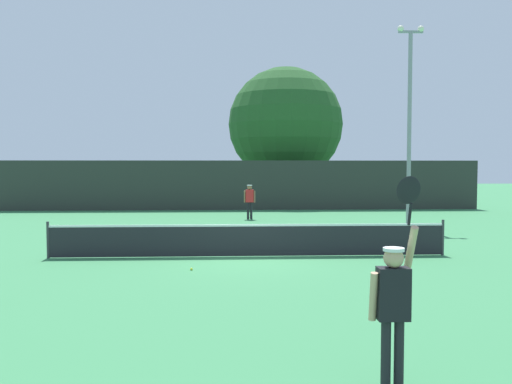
# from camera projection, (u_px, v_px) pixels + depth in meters

# --- Properties ---
(ground_plane) EXTENTS (120.00, 120.00, 0.00)m
(ground_plane) POSITION_uv_depth(u_px,v_px,m) (249.00, 257.00, 15.87)
(ground_plane) COLOR #387F4C
(tennis_net) EXTENTS (11.74, 0.08, 1.07)m
(tennis_net) POSITION_uv_depth(u_px,v_px,m) (249.00, 239.00, 15.85)
(tennis_net) COLOR #232328
(tennis_net) RESTS_ON ground
(perimeter_fence) EXTENTS (29.07, 0.12, 2.97)m
(perimeter_fence) POSITION_uv_depth(u_px,v_px,m) (240.00, 185.00, 32.21)
(perimeter_fence) COLOR #2D332D
(perimeter_fence) RESTS_ON ground
(player_serving) EXTENTS (0.67, 0.40, 2.58)m
(player_serving) POSITION_uv_depth(u_px,v_px,m) (394.00, 296.00, 6.45)
(player_serving) COLOR black
(player_serving) RESTS_ON ground
(player_receiving) EXTENTS (0.57, 0.25, 1.71)m
(player_receiving) POSITION_uv_depth(u_px,v_px,m) (250.00, 198.00, 26.79)
(player_receiving) COLOR red
(player_receiving) RESTS_ON ground
(tennis_ball) EXTENTS (0.07, 0.07, 0.07)m
(tennis_ball) POSITION_uv_depth(u_px,v_px,m) (191.00, 269.00, 13.82)
(tennis_ball) COLOR #CCE033
(tennis_ball) RESTS_ON ground
(light_pole) EXTENTS (1.18, 0.28, 8.82)m
(light_pole) POSITION_uv_depth(u_px,v_px,m) (410.00, 113.00, 23.78)
(light_pole) COLOR gray
(light_pole) RESTS_ON ground
(large_tree) EXTENTS (7.94, 7.94, 9.50)m
(large_tree) POSITION_uv_depth(u_px,v_px,m) (285.00, 125.00, 37.53)
(large_tree) COLOR brown
(large_tree) RESTS_ON ground
(parked_car_near) EXTENTS (2.33, 4.38, 1.69)m
(parked_car_near) POSITION_uv_depth(u_px,v_px,m) (198.00, 192.00, 38.85)
(parked_car_near) COLOR white
(parked_car_near) RESTS_ON ground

